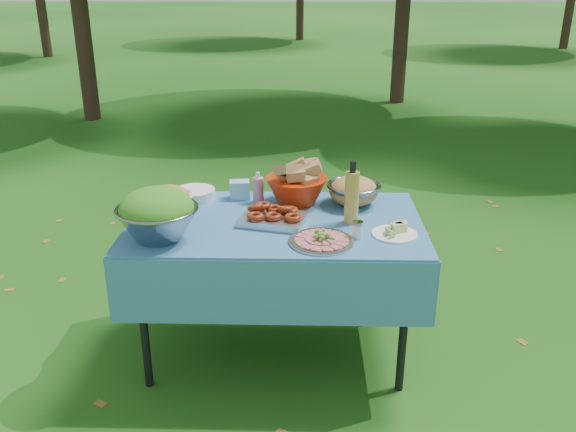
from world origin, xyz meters
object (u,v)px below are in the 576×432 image
(picnic_table, at_px, (276,288))
(oil_bottle, at_px, (352,192))
(bread_bowl, at_px, (297,184))
(charcuterie_platter, at_px, (322,236))
(pasta_bowl_steel, at_px, (354,190))
(salad_bowl, at_px, (157,214))
(plate_stack, at_px, (195,194))

(picnic_table, distance_m, oil_bottle, 0.66)
(bread_bowl, bearing_deg, oil_bottle, -44.17)
(charcuterie_platter, bearing_deg, pasta_bowl_steel, 70.30)
(bread_bowl, distance_m, pasta_bowl_steel, 0.31)
(bread_bowl, relative_size, pasta_bowl_steel, 1.16)
(picnic_table, distance_m, salad_bowl, 0.77)
(bread_bowl, height_order, charcuterie_platter, bread_bowl)
(salad_bowl, xyz_separation_m, charcuterie_platter, (0.76, -0.02, -0.09))
(picnic_table, distance_m, bread_bowl, 0.56)
(bread_bowl, bearing_deg, charcuterie_platter, -76.56)
(pasta_bowl_steel, bearing_deg, picnic_table, -148.26)
(salad_bowl, distance_m, bread_bowl, 0.80)
(plate_stack, relative_size, oil_bottle, 0.70)
(salad_bowl, bearing_deg, charcuterie_platter, -1.80)
(charcuterie_platter, bearing_deg, picnic_table, 131.28)
(plate_stack, relative_size, charcuterie_platter, 0.72)
(plate_stack, bearing_deg, bread_bowl, -5.56)
(picnic_table, bearing_deg, pasta_bowl_steel, 31.74)
(picnic_table, bearing_deg, charcuterie_platter, -48.72)
(picnic_table, xyz_separation_m, pasta_bowl_steel, (0.41, 0.25, 0.46))
(salad_bowl, height_order, charcuterie_platter, salad_bowl)
(pasta_bowl_steel, xyz_separation_m, charcuterie_platter, (-0.18, -0.51, -0.04))
(picnic_table, relative_size, salad_bowl, 3.88)
(plate_stack, bearing_deg, oil_bottle, -21.05)
(pasta_bowl_steel, bearing_deg, charcuterie_platter, -109.70)
(bread_bowl, xyz_separation_m, charcuterie_platter, (0.12, -0.51, -0.07))
(picnic_table, xyz_separation_m, salad_bowl, (-0.53, -0.23, 0.50))
(pasta_bowl_steel, bearing_deg, plate_stack, 176.04)
(charcuterie_platter, bearing_deg, oil_bottle, 58.52)
(plate_stack, relative_size, bread_bowl, 0.67)
(oil_bottle, bearing_deg, plate_stack, 158.95)
(picnic_table, relative_size, pasta_bowl_steel, 5.16)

